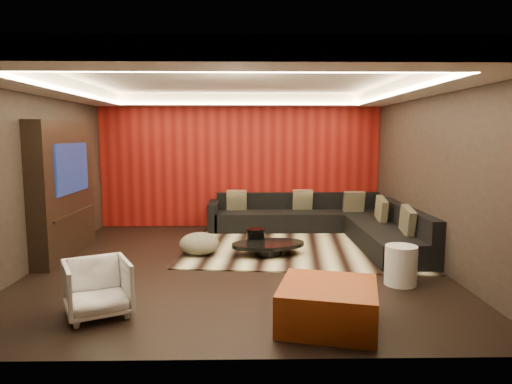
{
  "coord_description": "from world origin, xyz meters",
  "views": [
    {
      "loc": [
        0.16,
        -6.84,
        1.99
      ],
      "look_at": [
        0.3,
        0.6,
        1.05
      ],
      "focal_mm": 32.0,
      "sensor_mm": 36.0,
      "label": 1
    }
  ],
  "objects_px": {
    "drum_stool": "(256,239)",
    "coffee_table": "(268,249)",
    "orange_ottoman": "(328,305)",
    "white_side_table": "(401,265)",
    "armchair": "(97,288)",
    "sectional_sofa": "(328,224)"
  },
  "relations": [
    {
      "from": "drum_stool",
      "to": "coffee_table",
      "type": "bearing_deg",
      "value": -59.67
    },
    {
      "from": "coffee_table",
      "to": "orange_ottoman",
      "type": "height_order",
      "value": "orange_ottoman"
    },
    {
      "from": "white_side_table",
      "to": "armchair",
      "type": "bearing_deg",
      "value": -165.19
    },
    {
      "from": "drum_stool",
      "to": "sectional_sofa",
      "type": "height_order",
      "value": "sectional_sofa"
    },
    {
      "from": "drum_stool",
      "to": "sectional_sofa",
      "type": "xyz_separation_m",
      "value": [
        1.43,
        1.04,
        0.06
      ]
    },
    {
      "from": "coffee_table",
      "to": "drum_stool",
      "type": "relative_size",
      "value": 3.3
    },
    {
      "from": "sectional_sofa",
      "to": "drum_stool",
      "type": "bearing_deg",
      "value": -143.9
    },
    {
      "from": "orange_ottoman",
      "to": "sectional_sofa",
      "type": "distance_m",
      "value": 4.2
    },
    {
      "from": "sectional_sofa",
      "to": "armchair",
      "type": "bearing_deg",
      "value": -130.14
    },
    {
      "from": "armchair",
      "to": "sectional_sofa",
      "type": "height_order",
      "value": "sectional_sofa"
    },
    {
      "from": "coffee_table",
      "to": "white_side_table",
      "type": "bearing_deg",
      "value": -40.95
    },
    {
      "from": "orange_ottoman",
      "to": "coffee_table",
      "type": "bearing_deg",
      "value": 100.31
    },
    {
      "from": "armchair",
      "to": "sectional_sofa",
      "type": "xyz_separation_m",
      "value": [
        3.23,
        3.83,
        -0.05
      ]
    },
    {
      "from": "drum_stool",
      "to": "orange_ottoman",
      "type": "height_order",
      "value": "orange_ottoman"
    },
    {
      "from": "armchair",
      "to": "drum_stool",
      "type": "bearing_deg",
      "value": 30.38
    },
    {
      "from": "sectional_sofa",
      "to": "orange_ottoman",
      "type": "bearing_deg",
      "value": -100.05
    },
    {
      "from": "coffee_table",
      "to": "orange_ottoman",
      "type": "xyz_separation_m",
      "value": [
        0.5,
        -2.76,
        0.1
      ]
    },
    {
      "from": "coffee_table",
      "to": "sectional_sofa",
      "type": "height_order",
      "value": "sectional_sofa"
    },
    {
      "from": "armchair",
      "to": "sectional_sofa",
      "type": "bearing_deg",
      "value": 23.08
    },
    {
      "from": "armchair",
      "to": "sectional_sofa",
      "type": "distance_m",
      "value": 5.01
    },
    {
      "from": "coffee_table",
      "to": "white_side_table",
      "type": "xyz_separation_m",
      "value": [
        1.7,
        -1.47,
        0.14
      ]
    },
    {
      "from": "armchair",
      "to": "orange_ottoman",
      "type": "bearing_deg",
      "value": -33.84
    }
  ]
}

